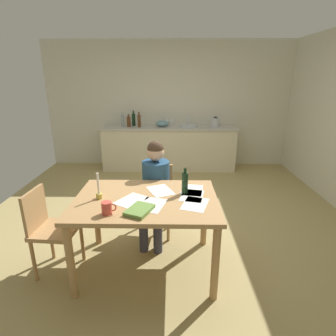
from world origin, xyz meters
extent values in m
cube|color=tan|center=(0.00, 0.00, -0.02)|extent=(5.20, 5.20, 0.04)
cube|color=beige|center=(0.00, 2.60, 1.30)|extent=(5.20, 0.12, 2.60)
cube|color=beige|center=(0.00, 2.24, 0.43)|extent=(2.73, 0.60, 0.86)
cube|color=#B7B2A8|center=(0.00, 2.24, 0.88)|extent=(2.77, 0.64, 0.04)
cube|color=tan|center=(-0.18, -1.00, 0.76)|extent=(1.36, 0.96, 0.04)
cylinder|color=tan|center=(-0.80, -1.42, 0.37)|extent=(0.07, 0.07, 0.74)
cylinder|color=tan|center=(0.44, -1.42, 0.37)|extent=(0.07, 0.07, 0.74)
cylinder|color=tan|center=(-0.80, -0.58, 0.37)|extent=(0.07, 0.07, 0.74)
cylinder|color=tan|center=(0.44, -0.58, 0.37)|extent=(0.07, 0.07, 0.74)
cube|color=tan|center=(-0.12, -0.34, 0.44)|extent=(0.44, 0.44, 0.04)
cube|color=tan|center=(-0.10, -0.16, 0.65)|extent=(0.36, 0.07, 0.40)
cylinder|color=tan|center=(-0.31, -0.49, 0.22)|extent=(0.04, 0.04, 0.43)
cylinder|color=tan|center=(0.03, -0.53, 0.22)|extent=(0.04, 0.04, 0.43)
cylinder|color=tan|center=(-0.27, -0.15, 0.22)|extent=(0.04, 0.04, 0.43)
cylinder|color=tan|center=(0.07, -0.19, 0.22)|extent=(0.04, 0.04, 0.43)
cylinder|color=navy|center=(-0.12, -0.36, 0.70)|extent=(0.35, 0.35, 0.50)
sphere|color=#D8AD8C|center=(-0.12, -0.36, 1.06)|extent=(0.20, 0.20, 0.20)
sphere|color=#473323|center=(-0.12, -0.36, 1.10)|extent=(0.19, 0.19, 0.19)
cylinder|color=#383847|center=(-0.22, -0.54, 0.45)|extent=(0.17, 0.39, 0.13)
cylinder|color=#383847|center=(-0.24, -0.73, 0.23)|extent=(0.10, 0.10, 0.45)
cylinder|color=#383847|center=(-0.06, -0.56, 0.45)|extent=(0.17, 0.39, 0.13)
cylinder|color=#383847|center=(-0.08, -0.75, 0.23)|extent=(0.10, 0.10, 0.45)
cube|color=tan|center=(-1.06, -1.06, 0.46)|extent=(0.43, 0.43, 0.04)
cube|color=tan|center=(-1.24, -1.05, 0.67)|extent=(0.06, 0.36, 0.40)
cylinder|color=tan|center=(-0.90, -1.24, 0.23)|extent=(0.04, 0.04, 0.45)
cylinder|color=tan|center=(-0.88, -0.90, 0.23)|extent=(0.04, 0.04, 0.45)
cylinder|color=tan|center=(-1.24, -1.22, 0.23)|extent=(0.04, 0.04, 0.45)
cylinder|color=tan|center=(-1.22, -0.88, 0.23)|extent=(0.04, 0.04, 0.45)
cylinder|color=#D84C3F|center=(-0.48, -1.31, 0.83)|extent=(0.09, 0.09, 0.11)
torus|color=#D84C3F|center=(-0.43, -1.31, 0.84)|extent=(0.07, 0.01, 0.07)
cylinder|color=gold|center=(-0.62, -1.01, 0.81)|extent=(0.06, 0.06, 0.05)
cylinder|color=white|center=(-0.62, -1.01, 0.93)|extent=(0.02, 0.02, 0.21)
cube|color=olive|center=(-0.21, -1.28, 0.80)|extent=(0.27, 0.30, 0.03)
cube|color=white|center=(-0.11, -1.14, 0.78)|extent=(0.28, 0.34, 0.00)
cube|color=white|center=(-0.05, -0.82, 0.78)|extent=(0.31, 0.36, 0.00)
cube|color=white|center=(0.27, -0.94, 0.78)|extent=(0.27, 0.33, 0.00)
cube|color=white|center=(0.27, -0.80, 0.78)|extent=(0.26, 0.33, 0.00)
cube|color=white|center=(-0.31, -1.05, 0.78)|extent=(0.34, 0.36, 0.00)
cube|color=white|center=(0.28, -1.12, 0.78)|extent=(0.29, 0.35, 0.00)
cylinder|color=black|center=(0.20, -0.88, 0.89)|extent=(0.06, 0.06, 0.21)
cylinder|color=black|center=(0.20, -0.88, 1.02)|extent=(0.03, 0.03, 0.05)
cylinder|color=#B2B7BC|center=(0.41, 2.24, 0.92)|extent=(0.36, 0.36, 0.04)
cylinder|color=silver|center=(0.41, 2.40, 1.02)|extent=(0.02, 0.02, 0.24)
cylinder|color=#8C999E|center=(-0.96, 2.24, 1.01)|extent=(0.06, 0.06, 0.23)
cylinder|color=#8C999E|center=(-0.96, 2.24, 1.15)|extent=(0.03, 0.03, 0.06)
cylinder|color=#593319|center=(-0.83, 2.22, 1.00)|extent=(0.08, 0.08, 0.20)
cylinder|color=#593319|center=(-0.83, 2.22, 1.13)|extent=(0.03, 0.03, 0.05)
cylinder|color=black|center=(-0.74, 2.31, 1.03)|extent=(0.07, 0.07, 0.25)
cylinder|color=black|center=(-0.74, 2.31, 1.19)|extent=(0.03, 0.03, 0.06)
cylinder|color=#593319|center=(-0.60, 2.17, 1.02)|extent=(0.06, 0.06, 0.25)
cylinder|color=#593319|center=(-0.60, 2.17, 1.18)|extent=(0.03, 0.03, 0.06)
ellipsoid|color=#668C99|center=(-0.14, 2.25, 0.96)|extent=(0.27, 0.27, 0.12)
cylinder|color=#B7BABF|center=(0.96, 2.24, 0.99)|extent=(0.18, 0.18, 0.18)
cone|color=#262628|center=(0.96, 2.24, 1.10)|extent=(0.11, 0.11, 0.04)
cylinder|color=silver|center=(0.05, 2.39, 0.90)|extent=(0.06, 0.06, 0.00)
cylinder|color=silver|center=(0.05, 2.39, 0.94)|extent=(0.01, 0.01, 0.07)
cone|color=silver|center=(0.05, 2.39, 1.01)|extent=(0.07, 0.07, 0.08)
cylinder|color=silver|center=(-0.04, 2.39, 0.90)|extent=(0.06, 0.06, 0.00)
cylinder|color=silver|center=(-0.04, 2.39, 0.94)|extent=(0.01, 0.01, 0.07)
cone|color=silver|center=(-0.04, 2.39, 1.01)|extent=(0.07, 0.07, 0.08)
cylinder|color=silver|center=(-0.14, 2.39, 0.90)|extent=(0.06, 0.06, 0.00)
cylinder|color=silver|center=(-0.14, 2.39, 0.94)|extent=(0.01, 0.01, 0.07)
cone|color=silver|center=(-0.14, 2.39, 1.01)|extent=(0.07, 0.07, 0.08)
camera|label=1|loc=(0.07, -3.35, 1.88)|focal=28.97mm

